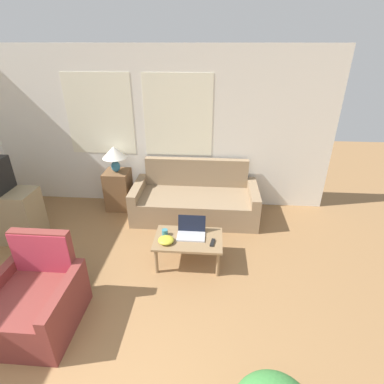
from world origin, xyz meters
The scene contains 10 objects.
wall_back centered at (0.00, 4.05, 1.31)m, with size 6.12×0.06×2.60m.
couch centered at (0.87, 3.60, 0.26)m, with size 2.00×0.88×0.88m.
armchair centered at (-0.59, 1.32, 0.27)m, with size 0.82×0.84×0.91m.
side_table centered at (-0.45, 3.74, 0.34)m, with size 0.41×0.41×0.68m.
table_lamp centered at (-0.45, 3.74, 0.99)m, with size 0.39×0.39×0.44m.
coffee_table centered at (0.87, 2.37, 0.34)m, with size 0.86×0.55×0.38m.
laptop centered at (0.90, 2.45, 0.44)m, with size 0.36×0.28×0.23m.
cup_navy centered at (0.56, 2.42, 0.42)m, with size 0.08×0.08×0.08m.
snack_bowl centered at (0.60, 2.26, 0.42)m, with size 0.20×0.20×0.07m.
tv_remote centered at (1.18, 2.29, 0.39)m, with size 0.07×0.16×0.02m.
Camera 1 is at (1.16, -0.74, 2.63)m, focal length 28.00 mm.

